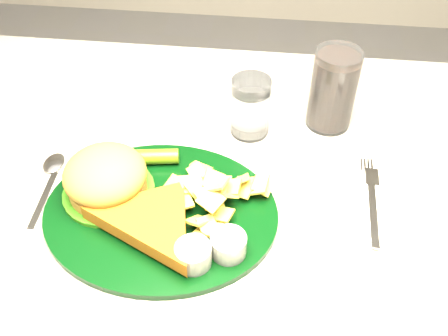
% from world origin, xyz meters
% --- Properties ---
extents(table, '(1.20, 0.80, 0.75)m').
position_xyz_m(table, '(0.00, 0.00, 0.38)').
color(table, gray).
rests_on(table, ground).
extents(dinner_plate, '(0.36, 0.30, 0.08)m').
position_xyz_m(dinner_plate, '(-0.05, -0.09, 0.79)').
color(dinner_plate, black).
rests_on(dinner_plate, table).
extents(water_glass, '(0.07, 0.07, 0.11)m').
position_xyz_m(water_glass, '(0.07, 0.13, 0.80)').
color(water_glass, white).
rests_on(water_glass, table).
extents(cola_glass, '(0.10, 0.10, 0.15)m').
position_xyz_m(cola_glass, '(0.21, 0.17, 0.82)').
color(cola_glass, black).
rests_on(cola_glass, table).
extents(fork_napkin, '(0.13, 0.17, 0.01)m').
position_xyz_m(fork_napkin, '(0.27, -0.05, 0.76)').
color(fork_napkin, white).
rests_on(fork_napkin, table).
extents(spoon, '(0.05, 0.17, 0.01)m').
position_xyz_m(spoon, '(-0.24, -0.08, 0.76)').
color(spoon, silver).
rests_on(spoon, table).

